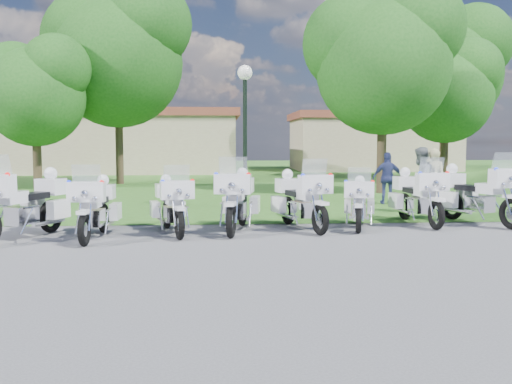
{
  "coord_description": "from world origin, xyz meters",
  "views": [
    {
      "loc": [
        -0.05,
        -10.69,
        1.99
      ],
      "look_at": [
        0.73,
        1.2,
        0.95
      ],
      "focal_mm": 40.0,
      "sensor_mm": 36.0,
      "label": 1
    }
  ],
  "objects": [
    {
      "name": "ground",
      "position": [
        0.0,
        0.0,
        0.0
      ],
      "size": [
        100.0,
        100.0,
        0.0
      ],
      "primitive_type": "plane",
      "color": "#535358",
      "rests_on": "ground"
    },
    {
      "name": "grass_lawn",
      "position": [
        0.0,
        27.0,
        0.0
      ],
      "size": [
        100.0,
        48.0,
        0.01
      ],
      "primitive_type": "cube",
      "color": "#37611E",
      "rests_on": "ground"
    },
    {
      "name": "motorcycle_0",
      "position": [
        -4.04,
        1.33,
        0.74
      ],
      "size": [
        1.46,
        2.5,
        1.77
      ],
      "rotation": [
        0.0,
        0.0,
        2.77
      ],
      "color": "black",
      "rests_on": "ground"
    },
    {
      "name": "motorcycle_1",
      "position": [
        -2.61,
        1.28,
        0.66
      ],
      "size": [
        0.78,
        2.33,
        1.57
      ],
      "rotation": [
        0.0,
        0.0,
        3.12
      ],
      "color": "black",
      "rests_on": "ground"
    },
    {
      "name": "motorcycle_2",
      "position": [
        -1.09,
        1.84,
        0.64
      ],
      "size": [
        1.1,
        2.24,
        1.53
      ],
      "rotation": [
        0.0,
        0.0,
        3.39
      ],
      "color": "black",
      "rests_on": "ground"
    },
    {
      "name": "motorcycle_3",
      "position": [
        0.38,
        2.08,
        0.71
      ],
      "size": [
        1.1,
        2.5,
        1.69
      ],
      "rotation": [
        0.0,
        0.0,
        2.97
      ],
      "color": "black",
      "rests_on": "ground"
    },
    {
      "name": "motorcycle_4",
      "position": [
        1.83,
        2.27,
        0.69
      ],
      "size": [
        1.23,
        2.38,
        1.64
      ],
      "rotation": [
        0.0,
        0.0,
        3.43
      ],
      "color": "black",
      "rests_on": "ground"
    },
    {
      "name": "motorcycle_5",
      "position": [
        3.23,
        2.36,
        0.6
      ],
      "size": [
        1.04,
        2.11,
        1.44
      ],
      "rotation": [
        0.0,
        0.0,
        2.89
      ],
      "color": "black",
      "rests_on": "ground"
    },
    {
      "name": "motorcycle_6",
      "position": [
        4.8,
        2.88,
        0.69
      ],
      "size": [
        0.92,
        2.45,
        1.65
      ],
      "rotation": [
        0.0,
        0.0,
        3.23
      ],
      "color": "black",
      "rests_on": "ground"
    },
    {
      "name": "motorcycle_7",
      "position": [
        6.25,
        2.83,
        0.74
      ],
      "size": [
        1.46,
        2.5,
        1.77
      ],
      "rotation": [
        0.0,
        0.0,
        3.52
      ],
      "color": "black",
      "rests_on": "ground"
    },
    {
      "name": "lamp_post",
      "position": [
        0.74,
        6.26,
        3.2
      ],
      "size": [
        0.44,
        0.44,
        4.25
      ],
      "color": "black",
      "rests_on": "ground"
    },
    {
      "name": "tree_0",
      "position": [
        -7.73,
        13.97,
        4.27
      ],
      "size": [
        4.85,
        4.14,
        6.46
      ],
      "color": "#38281C",
      "rests_on": "ground"
    },
    {
      "name": "tree_1",
      "position": [
        -4.82,
        16.99,
        6.31
      ],
      "size": [
        7.15,
        6.1,
        9.54
      ],
      "color": "#38281C",
      "rests_on": "ground"
    },
    {
      "name": "tree_2",
      "position": [
        6.27,
        11.28,
        5.36
      ],
      "size": [
        6.07,
        5.18,
        8.1
      ],
      "color": "#38281C",
      "rests_on": "ground"
    },
    {
      "name": "tree_3",
      "position": [
        10.86,
        16.39,
        4.59
      ],
      "size": [
        5.2,
        4.44,
        6.94
      ],
      "color": "#38281C",
      "rests_on": "ground"
    },
    {
      "name": "tree_4",
      "position": [
        12.03,
        19.55,
        6.14
      ],
      "size": [
        6.95,
        5.93,
        9.27
      ],
      "color": "#38281C",
      "rests_on": "ground"
    },
    {
      "name": "building_west",
      "position": [
        -6.0,
        28.0,
        2.07
      ],
      "size": [
        14.56,
        8.32,
        4.1
      ],
      "color": "tan",
      "rests_on": "ground"
    },
    {
      "name": "building_east",
      "position": [
        11.0,
        30.0,
        2.07
      ],
      "size": [
        11.44,
        7.28,
        4.1
      ],
      "color": "tan",
      "rests_on": "ground"
    },
    {
      "name": "bystander_a",
      "position": [
        6.01,
        4.98,
        0.91
      ],
      "size": [
        0.79,
        0.73,
        1.81
      ],
      "primitive_type": "imported",
      "rotation": [
        0.0,
        0.0,
        2.54
      ],
      "color": "tan",
      "rests_on": "ground"
    },
    {
      "name": "bystander_b",
      "position": [
        5.61,
        4.96,
        0.92
      ],
      "size": [
        1.13,
        1.13,
        1.85
      ],
      "primitive_type": "imported",
      "rotation": [
        0.0,
        0.0,
        -2.34
      ],
      "color": "slate",
      "rests_on": "ground"
    },
    {
      "name": "bystander_c",
      "position": [
        5.39,
        7.3,
        0.83
      ],
      "size": [
        1.0,
        0.47,
        1.66
      ],
      "primitive_type": "imported",
      "rotation": [
        0.0,
        0.0,
        3.08
      ],
      "color": "navy",
      "rests_on": "ground"
    }
  ]
}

